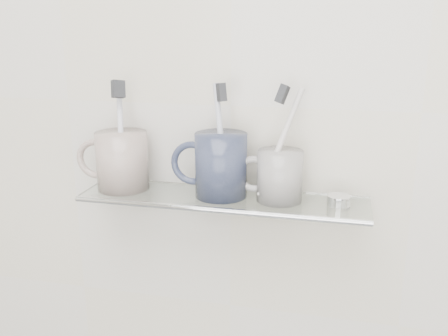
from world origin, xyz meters
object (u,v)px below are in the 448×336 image
(shelf_glass, at_px, (223,199))
(mug_center, at_px, (221,165))
(mug_left, at_px, (122,161))
(mug_right, at_px, (280,176))

(shelf_glass, xyz_separation_m, mug_center, (-0.00, 0.00, 0.06))
(shelf_glass, bearing_deg, mug_left, 178.47)
(shelf_glass, distance_m, mug_left, 0.20)
(mug_left, xyz_separation_m, mug_right, (0.29, 0.00, -0.01))
(shelf_glass, distance_m, mug_right, 0.11)
(shelf_glass, bearing_deg, mug_center, 131.11)
(shelf_glass, xyz_separation_m, mug_left, (-0.19, 0.00, 0.06))
(mug_left, bearing_deg, mug_right, -21.34)
(mug_left, height_order, mug_right, mug_left)
(mug_left, bearing_deg, shelf_glass, -22.87)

